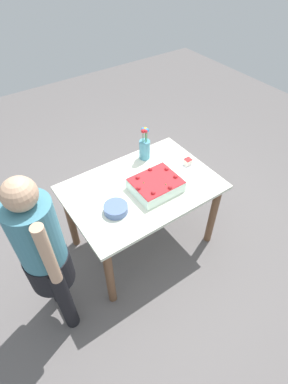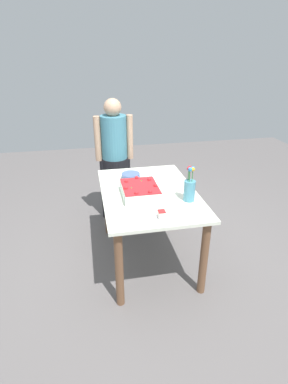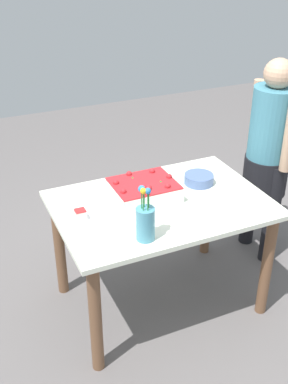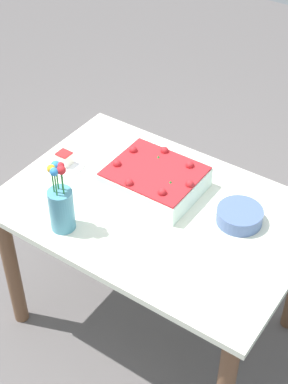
{
  "view_description": "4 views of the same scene",
  "coord_description": "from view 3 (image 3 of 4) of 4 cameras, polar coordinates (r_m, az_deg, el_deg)",
  "views": [
    {
      "loc": [
        1.04,
        1.52,
        2.51
      ],
      "look_at": [
        0.04,
        0.09,
        0.8
      ],
      "focal_mm": 28.0,
      "sensor_mm": 36.0,
      "label": 1
    },
    {
      "loc": [
        -2.48,
        0.54,
        1.99
      ],
      "look_at": [
        -0.1,
        0.07,
        0.82
      ],
      "focal_mm": 28.0,
      "sensor_mm": 36.0,
      "label": 2
    },
    {
      "loc": [
        -1.11,
        -2.23,
        2.23
      ],
      "look_at": [
        -0.12,
        -0.0,
        0.87
      ],
      "focal_mm": 45.0,
      "sensor_mm": 36.0,
      "label": 3
    },
    {
      "loc": [
        0.99,
        -1.54,
        2.43
      ],
      "look_at": [
        -0.07,
        0.01,
        0.81
      ],
      "focal_mm": 55.0,
      "sensor_mm": 36.0,
      "label": 4
    }
  ],
  "objects": [
    {
      "name": "flower_vase",
      "position": [
        2.51,
        0.17,
        -3.4
      ],
      "size": [
        0.1,
        0.1,
        0.32
      ],
      "color": "teal",
      "rests_on": "dining_table"
    },
    {
      "name": "person_standing",
      "position": [
        3.48,
        14.54,
        4.87
      ],
      "size": [
        0.31,
        0.45,
        1.49
      ],
      "rotation": [
        0.0,
        0.0,
        3.14
      ],
      "color": "black",
      "rests_on": "ground_plane"
    },
    {
      "name": "serving_plate_with_slice",
      "position": [
        2.73,
        -7.52,
        -3.01
      ],
      "size": [
        0.18,
        0.18,
        0.07
      ],
      "color": "white",
      "rests_on": "dining_table"
    },
    {
      "name": "sheet_cake",
      "position": [
        2.92,
        -0.05,
        0.25
      ],
      "size": [
        0.39,
        0.32,
        0.13
      ],
      "color": "white",
      "rests_on": "dining_table"
    },
    {
      "name": "fruit_bowl",
      "position": [
        3.11,
        6.52,
        1.54
      ],
      "size": [
        0.19,
        0.19,
        0.06
      ],
      "primitive_type": "cylinder",
      "color": "#50689D",
      "rests_on": "dining_table"
    },
    {
      "name": "ground_plane",
      "position": [
        3.35,
        1.82,
        -12.65
      ],
      "size": [
        8.0,
        8.0,
        0.0
      ],
      "primitive_type": "plane",
      "color": "#605B5B"
    },
    {
      "name": "dining_table",
      "position": [
        2.96,
        2.01,
        -3.42
      ],
      "size": [
        1.28,
        0.88,
        0.77
      ],
      "color": "silver",
      "rests_on": "ground_plane"
    },
    {
      "name": "cake_knife",
      "position": [
        2.77,
        7.6,
        -3.01
      ],
      "size": [
        0.17,
        0.12,
        0.0
      ],
      "primitive_type": "cube",
      "rotation": [
        0.0,
        0.0,
        3.71
      ],
      "color": "silver",
      "rests_on": "dining_table"
    }
  ]
}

